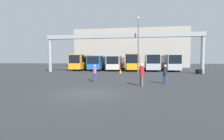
# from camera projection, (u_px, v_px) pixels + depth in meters

# --- Properties ---
(ground_plane) EXTENTS (200.00, 200.00, 0.00)m
(ground_plane) POSITION_uv_depth(u_px,v_px,m) (88.00, 93.00, 11.17)
(ground_plane) COLOR #2D3033
(building_backdrop) EXTENTS (34.37, 12.00, 11.70)m
(building_backdrop) POSITION_uv_depth(u_px,v_px,m) (130.00, 49.00, 57.57)
(building_backdrop) COLOR gray
(building_backdrop) RESTS_ON ground
(overhead_gantry) EXTENTS (26.70, 0.80, 6.60)m
(overhead_gantry) POSITION_uv_depth(u_px,v_px,m) (121.00, 40.00, 29.67)
(overhead_gantry) COLOR gray
(overhead_gantry) RESTS_ON ground
(bus_slot_0) EXTENTS (2.50, 11.46, 3.24)m
(bus_slot_0) POSITION_uv_depth(u_px,v_px,m) (84.00, 61.00, 39.24)
(bus_slot_0) COLOR orange
(bus_slot_0) RESTS_ON ground
(bus_slot_1) EXTENTS (2.58, 11.70, 2.98)m
(bus_slot_1) POSITION_uv_depth(u_px,v_px,m) (100.00, 62.00, 38.76)
(bus_slot_1) COLOR #1959A5
(bus_slot_1) RESTS_ON ground
(bus_slot_2) EXTENTS (2.57, 11.60, 2.96)m
(bus_slot_2) POSITION_uv_depth(u_px,v_px,m) (117.00, 62.00, 38.12)
(bus_slot_2) COLOR beige
(bus_slot_2) RESTS_ON ground
(bus_slot_3) EXTENTS (2.63, 10.53, 3.31)m
(bus_slot_3) POSITION_uv_depth(u_px,v_px,m) (134.00, 61.00, 36.98)
(bus_slot_3) COLOR orange
(bus_slot_3) RESTS_ON ground
(bus_slot_4) EXTENTS (2.62, 11.58, 3.23)m
(bus_slot_4) POSITION_uv_depth(u_px,v_px,m) (151.00, 61.00, 36.91)
(bus_slot_4) COLOR #999EA5
(bus_slot_4) RESTS_ON ground
(bus_slot_5) EXTENTS (2.44, 10.78, 3.17)m
(bus_slot_5) POSITION_uv_depth(u_px,v_px,m) (170.00, 62.00, 35.92)
(bus_slot_5) COLOR #999EA5
(bus_slot_5) RESTS_ON ground
(pedestrian_mid_left) EXTENTS (0.39, 0.39, 1.86)m
(pedestrian_mid_left) POSITION_uv_depth(u_px,v_px,m) (142.00, 74.00, 14.24)
(pedestrian_mid_left) COLOR brown
(pedestrian_mid_left) RESTS_ON ground
(pedestrian_near_left) EXTENTS (0.36, 0.36, 1.72)m
(pedestrian_near_left) POSITION_uv_depth(u_px,v_px,m) (165.00, 74.00, 15.59)
(pedestrian_near_left) COLOR navy
(pedestrian_near_left) RESTS_ON ground
(pedestrian_far_center) EXTENTS (0.35, 0.35, 1.69)m
(pedestrian_far_center) POSITION_uv_depth(u_px,v_px,m) (95.00, 73.00, 17.22)
(pedestrian_far_center) COLOR navy
(pedestrian_far_center) RESTS_ON ground
(traffic_cone) EXTENTS (0.47, 0.47, 0.69)m
(traffic_cone) POSITION_uv_depth(u_px,v_px,m) (120.00, 71.00, 28.38)
(traffic_cone) COLOR orange
(traffic_cone) RESTS_ON ground
(tire_stack) EXTENTS (1.04, 1.04, 0.72)m
(tire_stack) POSITION_uv_depth(u_px,v_px,m) (199.00, 72.00, 27.16)
(tire_stack) COLOR black
(tire_stack) RESTS_ON ground
(lamp_post) EXTENTS (0.36, 0.36, 9.06)m
(lamp_post) POSITION_uv_depth(u_px,v_px,m) (138.00, 43.00, 28.10)
(lamp_post) COLOR #595B60
(lamp_post) RESTS_ON ground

